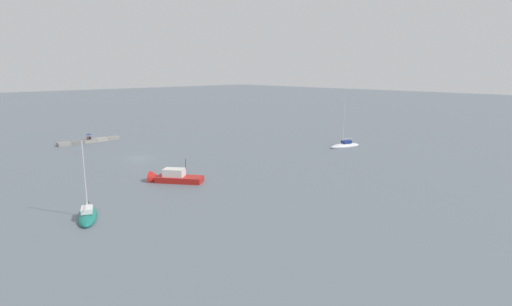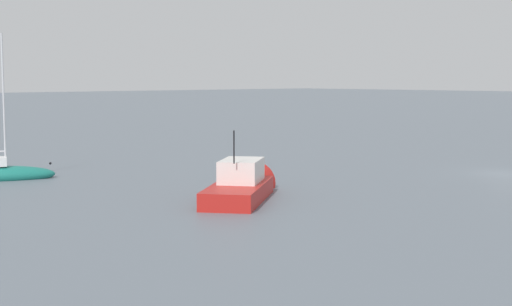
% 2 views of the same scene
% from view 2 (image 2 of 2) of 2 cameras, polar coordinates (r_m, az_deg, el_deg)
% --- Properties ---
extents(ground_plane, '(500.00, 500.00, 0.00)m').
position_cam_2_polar(ground_plane, '(47.19, 18.45, -1.51)').
color(ground_plane, slate).
extents(motorboat_red_near, '(6.36, 7.40, 4.22)m').
position_cam_2_polar(motorboat_red_near, '(36.11, -0.98, -2.65)').
color(motorboat_red_near, red).
rests_on(motorboat_red_near, ground_plane).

